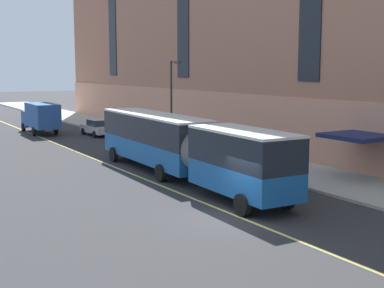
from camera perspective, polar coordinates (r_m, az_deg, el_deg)
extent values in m
plane|color=#303033|center=(23.39, 4.75, -7.80)|extent=(260.00, 260.00, 0.00)
cube|color=#ADA89E|center=(31.36, 14.98, -3.80)|extent=(5.52, 160.00, 0.15)
cube|color=navy|center=(31.46, 17.28, 0.81)|extent=(3.20, 3.40, 0.24)
cube|color=#19569E|center=(33.82, -4.03, -0.66)|extent=(2.85, 11.52, 1.26)
cube|color=black|center=(33.63, -4.05, 1.70)|extent=(2.86, 11.52, 1.54)
cube|color=silver|center=(33.55, -4.06, 3.11)|extent=(2.88, 11.52, 0.12)
cube|color=#19232D|center=(38.90, -7.64, 2.29)|extent=(2.26, 0.16, 1.16)
cube|color=orange|center=(38.85, -7.66, 3.39)|extent=(1.72, 0.12, 0.28)
cube|color=black|center=(39.14, -7.60, -0.30)|extent=(2.41, 0.20, 0.24)
cube|color=white|center=(38.80, -8.78, -0.02)|extent=(0.28, 0.07, 0.18)
cube|color=white|center=(39.42, -6.44, 0.15)|extent=(0.28, 0.07, 0.18)
cylinder|color=#595651|center=(28.25, 1.31, -0.81)|extent=(2.36, 1.08, 2.33)
cube|color=#19569E|center=(25.36, 5.48, -3.65)|extent=(2.67, 6.38, 1.26)
cube|color=black|center=(25.11, 5.52, -0.51)|extent=(2.68, 6.38, 1.54)
cube|color=silver|center=(25.00, 5.55, 1.37)|extent=(2.70, 6.38, 0.12)
cylinder|color=black|center=(37.11, -8.35, -1.12)|extent=(0.33, 1.01, 1.00)
cylinder|color=black|center=(38.03, -4.90, -0.84)|extent=(0.33, 1.01, 1.00)
cylinder|color=black|center=(30.37, -3.37, -3.10)|extent=(0.33, 1.01, 1.00)
cylinder|color=black|center=(31.49, 0.66, -2.69)|extent=(0.33, 1.01, 1.00)
cylinder|color=black|center=(23.46, 5.38, -6.50)|extent=(0.33, 1.01, 1.00)
cylinder|color=black|center=(24.89, 10.06, -5.73)|extent=(0.33, 1.01, 1.00)
cube|color=silver|center=(29.70, 7.90, -3.15)|extent=(1.89, 4.75, 0.64)
cube|color=#232D38|center=(29.41, 8.20, -2.08)|extent=(1.61, 2.16, 0.56)
cube|color=silver|center=(29.36, 8.22, -1.50)|extent=(1.57, 2.06, 0.04)
cylinder|color=black|center=(30.42, 4.92, -3.45)|extent=(0.24, 0.65, 0.64)
cylinder|color=black|center=(31.42, 7.53, -3.12)|extent=(0.24, 0.65, 0.64)
cylinder|color=black|center=(28.12, 8.30, -4.46)|extent=(0.24, 0.65, 0.64)
cylinder|color=black|center=(29.20, 10.99, -4.06)|extent=(0.24, 0.65, 0.64)
cube|color=#4C4C51|center=(37.17, -1.43, -0.80)|extent=(1.86, 4.34, 0.64)
cube|color=#232D38|center=(36.89, -1.27, 0.08)|extent=(1.63, 1.96, 0.56)
cube|color=#4C4C51|center=(36.85, -1.27, 0.54)|extent=(1.59, 1.87, 0.04)
cylinder|color=black|center=(37.95, -3.62, -1.12)|extent=(0.22, 0.64, 0.64)
cylinder|color=black|center=(38.81, -1.26, -0.90)|extent=(0.22, 0.64, 0.64)
cylinder|color=black|center=(35.63, -1.61, -1.71)|extent=(0.22, 0.64, 0.64)
cylinder|color=black|center=(36.54, 0.85, -1.46)|extent=(0.22, 0.64, 0.64)
cube|color=navy|center=(43.63, -5.99, 0.49)|extent=(1.76, 4.22, 0.64)
cube|color=#232D38|center=(43.36, -5.89, 1.24)|extent=(1.53, 1.91, 0.56)
cube|color=navy|center=(43.33, -5.89, 1.64)|extent=(1.50, 1.82, 0.04)
cylinder|color=black|center=(44.52, -7.68, 0.20)|extent=(0.22, 0.64, 0.64)
cylinder|color=black|center=(45.20, -5.70, 0.35)|extent=(0.22, 0.64, 0.64)
cylinder|color=black|center=(42.15, -6.29, -0.22)|extent=(0.22, 0.64, 0.64)
cylinder|color=black|center=(42.87, -4.23, -0.06)|extent=(0.22, 0.64, 0.64)
cube|color=#B7B7BC|center=(51.71, -10.08, 1.60)|extent=(1.87, 4.61, 0.64)
cube|color=#232D38|center=(51.44, -9.99, 2.24)|extent=(1.59, 2.10, 0.56)
cube|color=#B7B7BC|center=(51.41, -10.00, 2.57)|extent=(1.55, 2.01, 0.04)
cylinder|color=black|center=(52.74, -11.51, 1.34)|extent=(0.24, 0.65, 0.64)
cylinder|color=black|center=(53.37, -9.81, 1.46)|extent=(0.24, 0.65, 0.64)
cylinder|color=black|center=(50.13, -10.34, 1.02)|extent=(0.24, 0.65, 0.64)
cylinder|color=black|center=(50.79, -8.56, 1.16)|extent=(0.24, 0.65, 0.64)
cube|color=#285199|center=(53.58, -15.65, 2.95)|extent=(2.26, 5.13, 2.30)
cube|color=#285199|center=(57.11, -16.56, 2.61)|extent=(2.11, 1.73, 1.60)
cube|color=#1E2833|center=(57.94, -16.78, 2.93)|extent=(1.87, 0.10, 0.80)
cylinder|color=black|center=(56.95, -17.54, 1.72)|extent=(0.27, 0.84, 0.84)
cylinder|color=black|center=(57.45, -15.51, 1.85)|extent=(0.27, 0.84, 0.84)
cylinder|color=black|center=(52.81, -16.50, 1.28)|extent=(0.27, 0.84, 0.84)
cylinder|color=black|center=(53.34, -14.32, 1.43)|extent=(0.27, 0.84, 0.84)
cylinder|color=#2D2D30|center=(41.67, -2.22, 4.19)|extent=(0.16, 0.16, 6.80)
cylinder|color=#2D2D30|center=(41.09, -1.87, 8.75)|extent=(0.10, 1.10, 0.10)
cube|color=#3D3D3F|center=(40.61, -1.49, 8.69)|extent=(0.36, 0.60, 0.20)
cube|color=#E0D66B|center=(25.86, 1.07, -6.21)|extent=(0.16, 140.00, 0.01)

